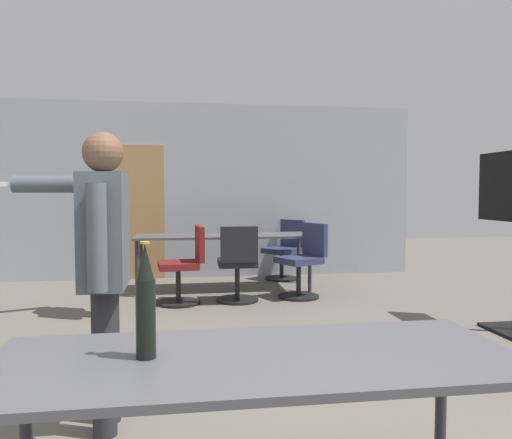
{
  "coord_description": "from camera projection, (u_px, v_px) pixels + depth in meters",
  "views": [
    {
      "loc": [
        -0.39,
        -1.5,
        1.34
      ],
      "look_at": [
        0.25,
        2.75,
        1.1
      ],
      "focal_mm": 35.0,
      "sensor_mm": 36.0,
      "label": 1
    }
  ],
  "objects": [
    {
      "name": "beer_bottle",
      "position": [
        146.0,
        303.0,
        1.75
      ],
      "size": [
        0.07,
        0.07,
        0.41
      ],
      "color": "black",
      "rests_on": "conference_table_near"
    },
    {
      "name": "person_center_tall",
      "position": [
        109.0,
        222.0,
        5.32
      ],
      "size": [
        0.87,
        0.58,
        1.68
      ],
      "rotation": [
        0.0,
        0.0,
        1.9
      ],
      "color": "slate",
      "rests_on": "ground_plane"
    },
    {
      "name": "conference_table_far",
      "position": [
        223.0,
        239.0,
        6.8
      ],
      "size": [
        2.38,
        0.77,
        0.75
      ],
      "color": "#4C4C51",
      "rests_on": "ground_plane"
    },
    {
      "name": "person_right_polo",
      "position": [
        102.0,
        251.0,
        2.77
      ],
      "size": [
        0.76,
        0.62,
        1.67
      ],
      "rotation": [
        0.0,
        0.0,
        1.58
      ],
      "color": "#28282D",
      "rests_on": "ground_plane"
    },
    {
      "name": "office_chair_far_right",
      "position": [
        285.0,
        252.0,
        7.66
      ],
      "size": [
        0.69,
        0.68,
        0.9
      ],
      "rotation": [
        0.0,
        0.0,
        2.25
      ],
      "color": "black",
      "rests_on": "ground_plane"
    },
    {
      "name": "back_wall",
      "position": [
        205.0,
        191.0,
        7.81
      ],
      "size": [
        6.61,
        0.12,
        2.7
      ],
      "color": "#A3A8B2",
      "rests_on": "ground_plane"
    },
    {
      "name": "office_chair_side_rolled",
      "position": [
        238.0,
        266.0,
        6.02
      ],
      "size": [
        0.52,
        0.55,
        0.93
      ],
      "rotation": [
        0.0,
        0.0,
        6.26
      ],
      "color": "black",
      "rests_on": "ground_plane"
    },
    {
      "name": "conference_table_near",
      "position": [
        257.0,
        374.0,
        1.79
      ],
      "size": [
        1.89,
        0.74,
        0.75
      ],
      "color": "#4C4C51",
      "rests_on": "ground_plane"
    },
    {
      "name": "office_chair_mid_tucked",
      "position": [
        185.0,
        268.0,
        5.96
      ],
      "size": [
        0.57,
        0.52,
        0.93
      ],
      "rotation": [
        0.0,
        0.0,
        1.67
      ],
      "color": "black",
      "rests_on": "ground_plane"
    },
    {
      "name": "office_chair_near_pushed",
      "position": [
        303.0,
        263.0,
        6.33
      ],
      "size": [
        0.66,
        0.63,
        0.94
      ],
      "rotation": [
        0.0,
        0.0,
        2.0
      ],
      "color": "black",
      "rests_on": "ground_plane"
    }
  ]
}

